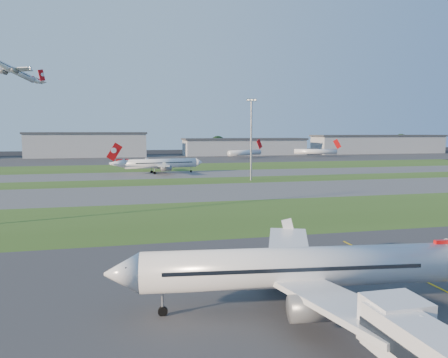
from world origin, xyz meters
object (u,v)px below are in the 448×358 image
object	(u,v)px
airliner_taxiing	(160,164)
mini_jet_far	(316,151)
light_mast_centre	(251,134)
airliner_parked	(304,268)
mini_jet_near	(245,153)

from	to	relation	value
airliner_taxiing	mini_jet_far	distance (m)	134.76
mini_jet_far	light_mast_centre	xyz separation A→B (m)	(-77.29, -116.69, 11.53)
airliner_parked	airliner_taxiing	size ratio (longest dim) A/B	1.03
airliner_taxiing	mini_jet_far	xyz separation A→B (m)	(103.37, 86.46, -0.37)
airliner_parked	mini_jet_far	size ratio (longest dim) A/B	1.26
airliner_taxiing	mini_jet_far	size ratio (longest dim) A/B	1.22
mini_jet_near	mini_jet_far	bearing A→B (deg)	-26.69
airliner_taxiing	light_mast_centre	bearing A→B (deg)	121.90
light_mast_centre	airliner_taxiing	bearing A→B (deg)	130.78
airliner_taxiing	light_mast_centre	distance (m)	41.46
airliner_parked	airliner_taxiing	bearing A→B (deg)	97.30
mini_jet_near	mini_jet_far	world-z (taller)	same
airliner_taxiing	light_mast_centre	xyz separation A→B (m)	(26.08, -30.23, 11.16)
mini_jet_far	light_mast_centre	world-z (taller)	light_mast_centre
airliner_taxiing	mini_jet_far	bearing A→B (deg)	-148.98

